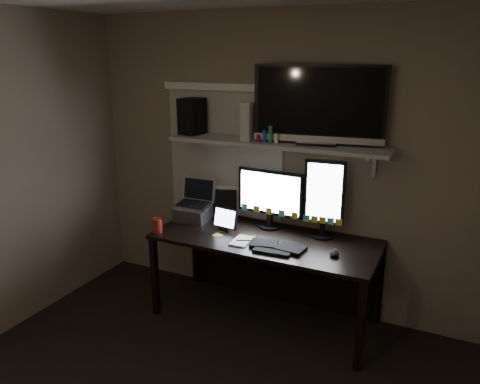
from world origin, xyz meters
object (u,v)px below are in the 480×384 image
Objects in this scene: desk at (270,252)px; tv at (319,105)px; game_console at (251,121)px; cup at (157,225)px; monitor_portrait at (324,199)px; tablet at (226,219)px; laptop at (193,201)px; monitor_landscape at (270,199)px; mouse at (334,253)px; speaker at (192,116)px; keyboard at (277,246)px.

tv is at bearing 18.28° from desk.
cup is at bearing -141.54° from game_console.
monitor_portrait is 2.79× the size of tablet.
monitor_portrait is 0.65× the size of tv.
laptop is at bearing -178.02° from desk.
desk is at bearing -169.59° from tv.
game_console is (-0.23, 0.10, 1.08)m from desk.
monitor_landscape is at bearing 9.14° from laptop.
monitor_landscape is 0.77m from mouse.
tablet is 0.93m from speaker.
keyboard is at bearing -42.89° from game_console.
cup is at bearing -90.86° from speaker.
desk is 1.11m from game_console.
tablet is (-0.77, -0.21, -0.22)m from monitor_portrait.
game_console is (-0.39, 0.37, 0.89)m from keyboard.
tv is (0.33, 0.11, 1.23)m from desk.
desk is 1.81× the size of tv.
monitor_portrait reaches higher than laptop.
tv is (1.18, 0.50, 0.99)m from cup.
monitor_landscape is 0.96m from cup.
monitor_landscape is at bearing 115.93° from keyboard.
keyboard is at bearing -128.96° from monitor_portrait.
tablet reaches higher than keyboard.
desk is 1.34m from speaker.
cup is (-1.44, -0.17, 0.04)m from mouse.
monitor_landscape is 0.91× the size of monitor_portrait.
cup is (-0.80, -0.51, -0.20)m from monitor_landscape.
mouse is 1.11m from tv.
game_console is at bearing -171.48° from monitor_landscape.
desk is 3.08× the size of monitor_landscape.
tablet is at bearing 159.72° from keyboard.
laptop is (-1.32, 0.20, 0.16)m from mouse.
monitor_landscape is 1.62× the size of laptop.
keyboard is 0.43m from mouse.
monitor_portrait is at bearing 106.78° from mouse.
monitor_landscape reaches higher than tablet.
desk is 7.79× the size of tablet.
game_console is at bearing 175.00° from monitor_portrait.
monitor_portrait is 2.10× the size of speaker.
mouse is (0.65, -0.33, -0.24)m from monitor_landscape.
mouse reaches higher than desk.
game_console reaches higher than desk.
monitor_portrait is at bearing 3.89° from laptop.
laptop is at bearing -178.98° from monitor_portrait.
monitor_landscape is (-0.06, 0.11, 0.43)m from desk.
monitor_portrait is 1.38m from cup.
tv is 1.12m from speaker.
desk is 0.66m from mouse.
keyboard is at bearing -13.62° from speaker.
monitor_portrait is 0.86m from game_console.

